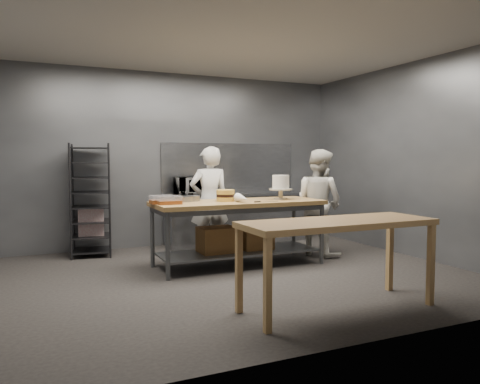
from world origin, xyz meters
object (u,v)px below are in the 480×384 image
(speed_rack, at_px, (91,201))
(microwave, at_px, (191,186))
(chef_behind, at_px, (209,202))
(frosted_cake_stand, at_px, (281,184))
(chef_right, at_px, (319,202))
(layer_cake, at_px, (225,196))
(work_table, at_px, (237,225))
(near_counter, at_px, (338,229))

(speed_rack, bearing_deg, microwave, 2.73)
(chef_behind, relative_size, frosted_cake_stand, 4.78)
(chef_right, relative_size, layer_cake, 6.58)
(work_table, bearing_deg, frosted_cake_stand, -3.23)
(chef_right, bearing_deg, speed_rack, 48.51)
(frosted_cake_stand, bearing_deg, chef_behind, 134.82)
(chef_behind, xyz_separation_m, frosted_cake_stand, (0.81, -0.81, 0.29))
(work_table, xyz_separation_m, speed_rack, (-1.78, 1.59, 0.28))
(microwave, bearing_deg, speed_rack, -177.27)
(speed_rack, bearing_deg, chef_right, -23.71)
(chef_right, bearing_deg, frosted_cake_stand, 85.67)
(speed_rack, height_order, microwave, speed_rack)
(speed_rack, relative_size, chef_behind, 1.03)
(microwave, bearing_deg, chef_right, -43.59)
(frosted_cake_stand, bearing_deg, near_counter, -104.47)
(chef_behind, bearing_deg, chef_right, 162.93)
(layer_cake, bearing_deg, chef_right, 4.35)
(chef_behind, height_order, microwave, chef_behind)
(speed_rack, height_order, layer_cake, speed_rack)
(speed_rack, xyz_separation_m, layer_cake, (1.62, -1.56, 0.14))
(chef_right, bearing_deg, layer_cake, 76.57)
(near_counter, xyz_separation_m, layer_cake, (-0.30, 2.21, 0.19))
(chef_behind, bearing_deg, layer_cake, 90.87)
(chef_right, relative_size, microwave, 3.06)
(speed_rack, height_order, frosted_cake_stand, speed_rack)
(work_table, relative_size, speed_rack, 1.37)
(work_table, relative_size, layer_cake, 9.50)
(frosted_cake_stand, bearing_deg, microwave, 114.97)
(near_counter, bearing_deg, speed_rack, 117.01)
(speed_rack, relative_size, chef_right, 1.05)
(chef_behind, relative_size, microwave, 3.14)
(microwave, bearing_deg, near_counter, -86.39)
(near_counter, height_order, frosted_cake_stand, frosted_cake_stand)
(near_counter, height_order, chef_behind, chef_behind)
(near_counter, bearing_deg, layer_cake, 97.63)
(work_table, bearing_deg, layer_cake, 170.43)
(chef_right, bearing_deg, chef_behind, 51.08)
(work_table, distance_m, layer_cake, 0.46)
(speed_rack, relative_size, layer_cake, 6.93)
(speed_rack, bearing_deg, chef_behind, -26.09)
(work_table, bearing_deg, chef_behind, 98.60)
(chef_behind, height_order, frosted_cake_stand, chef_behind)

